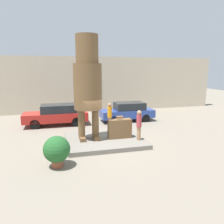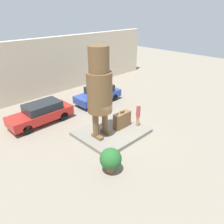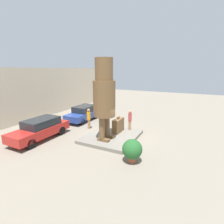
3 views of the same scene
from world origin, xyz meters
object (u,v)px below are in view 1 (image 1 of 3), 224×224
Objects in this scene: parked_car_blue at (128,111)px; planter_pot at (57,150)px; statue_figure at (88,80)px; parked_car_red at (57,114)px; giant_suitcase at (120,128)px; tourist at (139,124)px; worker_hivis at (110,115)px.

planter_pot is (-5.65, -7.34, -0.03)m from parked_car_blue.
statue_figure is 1.22× the size of parked_car_red.
giant_suitcase is (1.74, -0.27, -2.76)m from statue_figure.
tourist reaches higher than worker_hivis.
statue_figure reaches higher than planter_pot.
parked_car_red is 3.42× the size of planter_pot.
worker_hivis is at bearing 87.05° from giant_suitcase.
giant_suitcase is at bearing 35.26° from planter_pot.
tourist is 1.24× the size of planter_pot.
planter_pot is at bearing -122.83° from statue_figure.
statue_figure is 3.28m from giant_suitcase.
giant_suitcase is 5.29m from parked_car_blue.
parked_car_blue is 2.33× the size of worker_hivis.
statue_figure is at bearing 171.17° from giant_suitcase.
worker_hivis is (0.15, 2.91, 0.21)m from giant_suitcase.
parked_car_red is at bearing 151.69° from worker_hivis.
statue_figure is 3.38× the size of tourist.
planter_pot is (-0.09, -7.34, -0.07)m from parked_car_red.
tourist reaches higher than giant_suitcase.
parked_car_blue is at bearing 52.42° from planter_pot.
worker_hivis is (-1.97, -1.94, 0.21)m from parked_car_blue.
parked_car_blue is (2.12, 4.85, 0.00)m from giant_suitcase.
worker_hivis is at bearing 151.69° from parked_car_red.
statue_figure is 3.11× the size of worker_hivis.
tourist is at bearing 22.62° from planter_pot.
parked_car_blue is 2.77m from worker_hivis.
statue_figure is 5.58m from parked_car_red.
parked_car_blue is (5.56, 0.00, -0.04)m from parked_car_red.
giant_suitcase is at bearing 145.12° from tourist.
worker_hivis is at bearing 44.47° from parked_car_blue.
parked_car_blue is at bearing 44.47° from worker_hivis.
parked_car_red is at bearing 110.31° from statue_figure.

